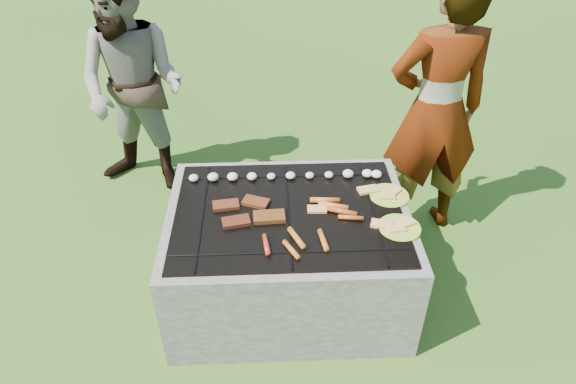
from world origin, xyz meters
The scene contains 10 objects.
lawn centered at (0.00, 0.00, 0.00)m, with size 60.00×60.00×0.00m, color #264A12.
fire_pit centered at (0.00, 0.00, 0.28)m, with size 1.30×1.00×0.62m.
mushrooms centered at (0.02, 0.30, 0.63)m, with size 1.11×0.07×0.04m.
pork_slabs centered at (-0.21, -0.01, 0.62)m, with size 0.39×0.28×0.02m.
sausages centered at (0.15, -0.12, 0.63)m, with size 0.53×0.47×0.03m.
bread_on_grate centered at (0.38, 0.01, 0.62)m, with size 0.43×0.39×0.02m.
plate_far centered at (0.56, 0.11, 0.61)m, with size 0.22×0.22×0.03m.
plate_near centered at (0.56, -0.16, 0.61)m, with size 0.27×0.27×0.03m.
cook centered at (0.92, 0.61, 0.86)m, with size 0.63×0.41×1.72m, color gray.
bystander centered at (-1.01, 1.16, 0.80)m, with size 0.77×0.60×1.59m, color gray.
Camera 1 is at (-0.09, -2.12, 2.32)m, focal length 32.00 mm.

